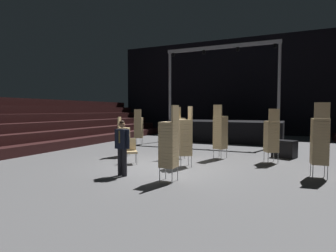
% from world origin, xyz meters
% --- Properties ---
extents(ground_plane, '(22.00, 30.00, 0.10)m').
position_xyz_m(ground_plane, '(0.00, 0.00, -0.05)').
color(ground_plane, slate).
extents(arena_end_wall, '(22.00, 0.30, 8.00)m').
position_xyz_m(arena_end_wall, '(0.00, 15.00, 4.00)').
color(arena_end_wall, black).
rests_on(arena_end_wall, ground_plane).
extents(bleacher_bank_left, '(4.50, 24.00, 2.70)m').
position_xyz_m(bleacher_bank_left, '(-8.75, 1.00, 1.35)').
color(bleacher_bank_left, black).
rests_on(bleacher_bank_left, ground_plane).
extents(stage_riser, '(7.12, 3.59, 5.87)m').
position_xyz_m(stage_riser, '(0.00, 9.31, 0.71)').
color(stage_riser, black).
rests_on(stage_riser, ground_plane).
extents(man_with_tie, '(0.57, 0.30, 1.69)m').
position_xyz_m(man_with_tie, '(-0.67, -1.76, 0.96)').
color(man_with_tie, black).
rests_on(man_with_tie, ground_plane).
extents(chair_stack_front_left, '(0.54, 0.54, 2.05)m').
position_xyz_m(chair_stack_front_left, '(-4.06, 5.04, 1.03)').
color(chair_stack_front_left, '#B2B5BA').
rests_on(chair_stack_front_left, ground_plane).
extents(chair_stack_front_right, '(0.59, 0.59, 2.05)m').
position_xyz_m(chair_stack_front_right, '(3.31, 2.37, 1.03)').
color(chair_stack_front_right, '#B2B5BA').
rests_on(chair_stack_front_right, ground_plane).
extents(chair_stack_mid_left, '(0.58, 0.58, 2.22)m').
position_xyz_m(chair_stack_mid_left, '(1.32, 2.48, 1.11)').
color(chair_stack_mid_left, '#B2B5BA').
rests_on(chair_stack_mid_left, ground_plane).
extents(chair_stack_mid_right, '(0.56, 0.56, 1.71)m').
position_xyz_m(chair_stack_mid_right, '(-2.63, 1.31, 0.86)').
color(chair_stack_mid_right, '#B2B5BA').
rests_on(chair_stack_mid_right, ground_plane).
extents(chair_stack_mid_centre, '(0.45, 0.45, 2.14)m').
position_xyz_m(chair_stack_mid_centre, '(0.90, -1.78, 1.07)').
color(chair_stack_mid_centre, '#B2B5BA').
rests_on(chair_stack_mid_centre, ground_plane).
extents(chair_stack_rear_left, '(0.61, 0.61, 2.14)m').
position_xyz_m(chair_stack_rear_left, '(0.58, 0.33, 1.07)').
color(chair_stack_rear_left, '#B2B5BA').
rests_on(chair_stack_rear_left, ground_plane).
extents(chair_stack_rear_right, '(0.62, 0.62, 2.14)m').
position_xyz_m(chair_stack_rear_right, '(-0.29, 1.83, 1.07)').
color(chair_stack_rear_right, '#B2B5BA').
rests_on(chair_stack_rear_right, ground_plane).
extents(chair_stack_rear_centre, '(0.49, 0.49, 2.22)m').
position_xyz_m(chair_stack_rear_centre, '(4.77, 0.42, 1.11)').
color(chair_stack_rear_centre, '#B2B5BA').
rests_on(chair_stack_rear_centre, ground_plane).
extents(equipment_road_case, '(1.06, 0.89, 0.73)m').
position_xyz_m(equipment_road_case, '(3.75, 3.84, 0.36)').
color(equipment_road_case, black).
rests_on(equipment_road_case, ground_plane).
extents(loose_chair_near_man, '(0.62, 0.62, 0.95)m').
position_xyz_m(loose_chair_near_man, '(-1.46, 0.01, 0.53)').
color(loose_chair_near_man, '#B2B5BA').
rests_on(loose_chair_near_man, ground_plane).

